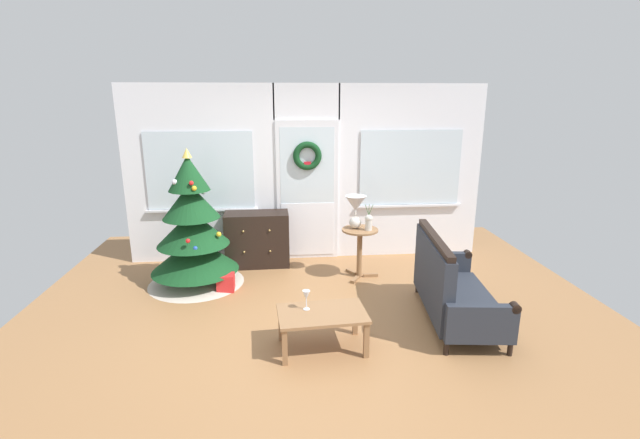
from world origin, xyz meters
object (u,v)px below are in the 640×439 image
(table_lamp, at_px, (356,208))
(flower_vase, at_px, (369,222))
(side_table, at_px, (360,243))
(wine_glass, at_px, (306,296))
(settee_sofa, at_px, (449,287))
(coffee_table, at_px, (322,318))
(gift_box, at_px, (226,282))
(christmas_tree, at_px, (193,235))
(dresser_cabinet, at_px, (257,239))

(table_lamp, relative_size, flower_vase, 1.26)
(side_table, xyz_separation_m, wine_glass, (-0.81, -1.66, 0.04))
(settee_sofa, relative_size, side_table, 2.37)
(settee_sofa, bearing_deg, wine_glass, -166.10)
(coffee_table, bearing_deg, gift_box, 126.63)
(table_lamp, relative_size, wine_glass, 2.26)
(christmas_tree, relative_size, flower_vase, 5.04)
(christmas_tree, relative_size, settee_sofa, 1.10)
(flower_vase, distance_m, coffee_table, 1.90)
(gift_box, bearing_deg, settee_sofa, -21.56)
(christmas_tree, xyz_separation_m, wine_glass, (1.35, -1.65, -0.13))
(coffee_table, height_order, wine_glass, wine_glass)
(side_table, height_order, gift_box, side_table)
(coffee_table, bearing_deg, christmas_tree, 130.80)
(gift_box, bearing_deg, dresser_cabinet, 67.28)
(christmas_tree, relative_size, dresser_cabinet, 1.94)
(settee_sofa, height_order, side_table, settee_sofa)
(flower_vase, xyz_separation_m, wine_glass, (-0.91, -1.60, -0.27))
(flower_vase, bearing_deg, dresser_cabinet, 156.39)
(table_lamp, relative_size, coffee_table, 0.50)
(flower_vase, bearing_deg, coffee_table, -114.59)
(table_lamp, bearing_deg, christmas_tree, -178.66)
(side_table, bearing_deg, wine_glass, -116.08)
(flower_vase, xyz_separation_m, gift_box, (-1.85, -0.22, -0.69))
(christmas_tree, xyz_separation_m, dresser_cabinet, (0.78, 0.60, -0.27))
(settee_sofa, bearing_deg, flower_vase, 118.40)
(flower_vase, bearing_deg, side_table, 149.04)
(dresser_cabinet, height_order, flower_vase, flower_vase)
(settee_sofa, relative_size, gift_box, 7.46)
(wine_glass, distance_m, gift_box, 1.72)
(side_table, bearing_deg, flower_vase, -30.96)
(flower_vase, relative_size, wine_glass, 1.79)
(dresser_cabinet, height_order, coffee_table, dresser_cabinet)
(settee_sofa, xyz_separation_m, coffee_table, (-1.43, -0.46, -0.05))
(christmas_tree, xyz_separation_m, side_table, (2.16, 0.01, -0.17))
(dresser_cabinet, distance_m, wine_glass, 2.33)
(table_lamp, height_order, wine_glass, table_lamp)
(table_lamp, bearing_deg, settee_sofa, -58.15)
(dresser_cabinet, relative_size, coffee_table, 1.04)
(christmas_tree, bearing_deg, gift_box, -33.80)
(table_lamp, relative_size, gift_box, 2.05)
(dresser_cabinet, xyz_separation_m, table_lamp, (1.32, -0.55, 0.57))
(christmas_tree, relative_size, wine_glass, 9.05)
(christmas_tree, xyz_separation_m, coffee_table, (1.49, -1.73, -0.33))
(gift_box, bearing_deg, wine_glass, -55.86)
(side_table, xyz_separation_m, gift_box, (-1.75, -0.28, -0.37))
(dresser_cabinet, bearing_deg, flower_vase, -23.61)
(christmas_tree, xyz_separation_m, flower_vase, (2.26, -0.05, 0.14))
(side_table, height_order, flower_vase, flower_vase)
(side_table, bearing_deg, dresser_cabinet, 156.96)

